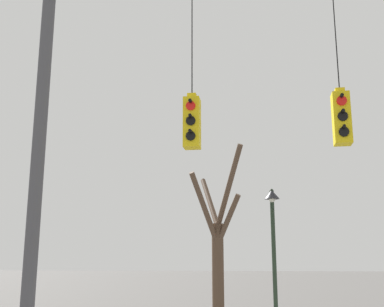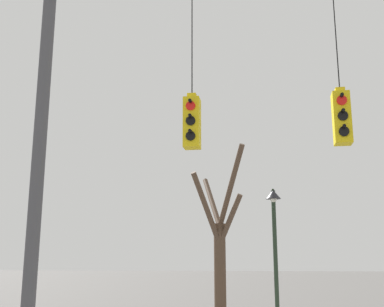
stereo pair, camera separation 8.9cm
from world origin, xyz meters
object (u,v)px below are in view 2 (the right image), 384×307
(traffic_light_over_intersection, at_px, (192,122))
(street_lamp, at_px, (274,230))
(traffic_light_near_right_pole, at_px, (342,117))
(utility_pole_left, at_px, (39,147))
(bare_tree, at_px, (220,243))

(traffic_light_over_intersection, bearing_deg, street_lamp, 68.15)
(traffic_light_near_right_pole, xyz_separation_m, street_lamp, (-1.41, 4.11, -1.98))
(utility_pole_left, xyz_separation_m, bare_tree, (3.09, 8.18, -1.80))
(traffic_light_over_intersection, xyz_separation_m, traffic_light_near_right_pole, (3.06, -0.00, -0.05))
(utility_pole_left, xyz_separation_m, street_lamp, (5.09, 4.11, -1.60))
(utility_pole_left, relative_size, traffic_light_over_intersection, 2.59)
(utility_pole_left, height_order, street_lamp, utility_pole_left)
(utility_pole_left, height_order, traffic_light_over_intersection, utility_pole_left)
(traffic_light_near_right_pole, bearing_deg, street_lamp, 108.94)
(traffic_light_over_intersection, relative_size, bare_tree, 0.57)
(street_lamp, xyz_separation_m, bare_tree, (-1.99, 4.06, -0.20))
(street_lamp, bearing_deg, bare_tree, 116.15)
(traffic_light_near_right_pole, xyz_separation_m, bare_tree, (-3.41, 8.18, -2.18))
(utility_pole_left, bearing_deg, traffic_light_over_intersection, -0.00)
(bare_tree, bearing_deg, street_lamp, -63.85)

